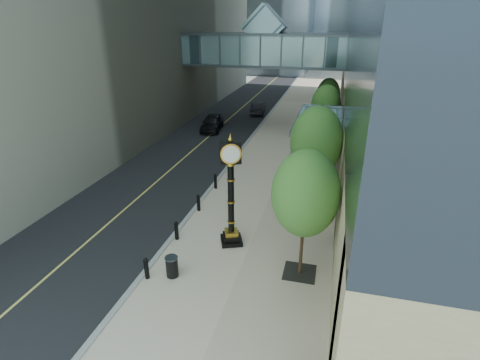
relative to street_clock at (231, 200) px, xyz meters
name	(u,v)px	position (x,y,z in m)	size (l,w,h in m)	color
ground	(199,306)	(-0.05, -4.59, -2.42)	(320.00, 320.00, 0.00)	gray
road	(251,100)	(-7.05, 35.41, -2.41)	(8.00, 180.00, 0.02)	black
sidewalk	(309,103)	(0.95, 35.41, -2.39)	(8.00, 180.00, 0.06)	#C0AB93
curb	(280,101)	(-3.05, 35.41, -2.39)	(0.25, 180.00, 0.07)	gray
skywalk	(264,48)	(-3.05, 23.41, 5.29)	(17.00, 4.20, 5.80)	slate
entrance_canopy	(319,120)	(3.43, 9.41, 1.77)	(3.00, 8.00, 4.38)	#383F44
bollard_row	(208,192)	(-2.75, 4.41, -1.91)	(0.20, 16.20, 0.90)	black
street_trees	(321,127)	(3.55, 9.50, 1.27)	(2.91, 28.55, 5.99)	black
street_clock	(231,200)	(0.00, 0.00, 0.00)	(1.33, 1.33, 5.45)	black
trash_bin	(172,267)	(-1.76, -3.18, -1.91)	(0.52, 0.52, 0.90)	black
pedestrian	(288,175)	(1.84, 7.10, -1.41)	(0.70, 0.46, 1.92)	#AFAAA0
car_near	(212,123)	(-7.43, 19.51, -1.63)	(1.82, 4.53, 1.54)	black
car_far	(258,108)	(-4.45, 27.73, -1.71)	(1.47, 4.21, 1.39)	black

